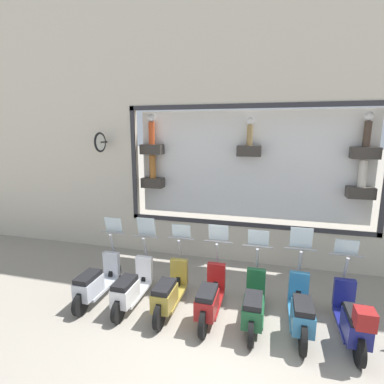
{
  "coord_description": "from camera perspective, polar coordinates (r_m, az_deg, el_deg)",
  "views": [
    {
      "loc": [
        -4.42,
        -0.62,
        3.55
      ],
      "look_at": [
        2.12,
        1.15,
        2.16
      ],
      "focal_mm": 28.0,
      "sensor_mm": 36.0,
      "label": 1
    }
  ],
  "objects": [
    {
      "name": "scooter_green_2",
      "position": [
        5.98,
        11.67,
        -20.19
      ],
      "size": [
        1.79,
        0.6,
        1.58
      ],
      "color": "black",
      "rests_on": "ground_plane"
    },
    {
      "name": "scooter_red_3",
      "position": [
        6.06,
        3.46,
        -19.33
      ],
      "size": [
        1.8,
        0.6,
        1.62
      ],
      "color": "black",
      "rests_on": "ground_plane"
    },
    {
      "name": "scooter_white_5",
      "position": [
        6.54,
        -11.43,
        -17.25
      ],
      "size": [
        1.79,
        0.61,
        1.65
      ],
      "color": "black",
      "rests_on": "ground_plane"
    },
    {
      "name": "building_facade",
      "position": [
        8.18,
        11.31,
        21.76
      ],
      "size": [
        1.2,
        36.0,
        9.8
      ],
      "color": "beige",
      "rests_on": "ground_plane"
    },
    {
      "name": "scooter_navy_0",
      "position": [
        6.07,
        28.33,
        -20.46
      ],
      "size": [
        1.79,
        0.61,
        1.54
      ],
      "color": "black",
      "rests_on": "ground_plane"
    },
    {
      "name": "scooter_teal_1",
      "position": [
        6.0,
        20.03,
        -20.27
      ],
      "size": [
        1.81,
        0.6,
        1.71
      ],
      "color": "black",
      "rests_on": "ground_plane"
    },
    {
      "name": "scooter_olive_4",
      "position": [
        6.25,
        -4.32,
        -18.35
      ],
      "size": [
        1.8,
        0.6,
        1.56
      ],
      "color": "black",
      "rests_on": "ground_plane"
    },
    {
      "name": "scooter_silver_6",
      "position": [
        6.91,
        -17.77,
        -15.9
      ],
      "size": [
        1.79,
        0.61,
        1.6
      ],
      "color": "black",
      "rests_on": "ground_plane"
    },
    {
      "name": "ground_plane",
      "position": [
        5.7,
        6.26,
        -26.94
      ],
      "size": [
        120.0,
        120.0,
        0.0
      ],
      "primitive_type": "plane",
      "color": "gray"
    }
  ]
}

